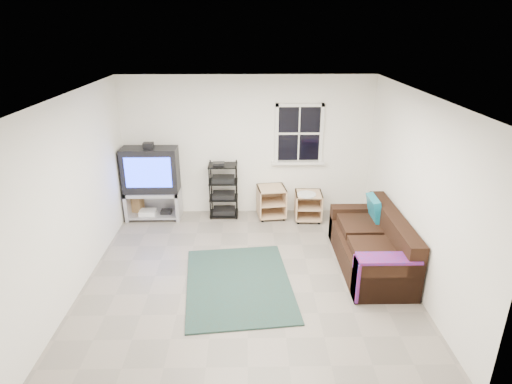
{
  "coord_description": "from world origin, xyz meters",
  "views": [
    {
      "loc": [
        0.02,
        -5.36,
        3.43
      ],
      "look_at": [
        0.13,
        0.4,
        1.15
      ],
      "focal_mm": 30.0,
      "sensor_mm": 36.0,
      "label": 1
    }
  ],
  "objects_px": {
    "side_table_left": "(271,200)",
    "av_rack": "(224,193)",
    "tv_unit": "(151,177)",
    "side_table_right": "(308,204)",
    "sofa": "(373,247)"
  },
  "relations": [
    {
      "from": "side_table_right",
      "to": "tv_unit",
      "type": "bearing_deg",
      "value": 177.6
    },
    {
      "from": "av_rack",
      "to": "side_table_left",
      "type": "height_order",
      "value": "av_rack"
    },
    {
      "from": "av_rack",
      "to": "side_table_right",
      "type": "distance_m",
      "value": 1.59
    },
    {
      "from": "av_rack",
      "to": "sofa",
      "type": "height_order",
      "value": "av_rack"
    },
    {
      "from": "side_table_right",
      "to": "sofa",
      "type": "relative_size",
      "value": 0.28
    },
    {
      "from": "side_table_left",
      "to": "side_table_right",
      "type": "relative_size",
      "value": 1.06
    },
    {
      "from": "av_rack",
      "to": "side_table_right",
      "type": "xyz_separation_m",
      "value": [
        1.57,
        -0.18,
        -0.15
      ]
    },
    {
      "from": "side_table_right",
      "to": "sofa",
      "type": "bearing_deg",
      "value": -65.76
    },
    {
      "from": "tv_unit",
      "to": "side_table_right",
      "type": "height_order",
      "value": "tv_unit"
    },
    {
      "from": "tv_unit",
      "to": "side_table_right",
      "type": "relative_size",
      "value": 2.63
    },
    {
      "from": "tv_unit",
      "to": "side_table_left",
      "type": "xyz_separation_m",
      "value": [
        2.19,
        0.03,
        -0.49
      ]
    },
    {
      "from": "av_rack",
      "to": "tv_unit",
      "type": "bearing_deg",
      "value": -177.43
    },
    {
      "from": "side_table_left",
      "to": "av_rack",
      "type": "bearing_deg",
      "value": 178.14
    },
    {
      "from": "av_rack",
      "to": "side_table_left",
      "type": "xyz_separation_m",
      "value": [
        0.89,
        -0.03,
        -0.14
      ]
    },
    {
      "from": "sofa",
      "to": "av_rack",
      "type": "bearing_deg",
      "value": 141.44
    }
  ]
}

